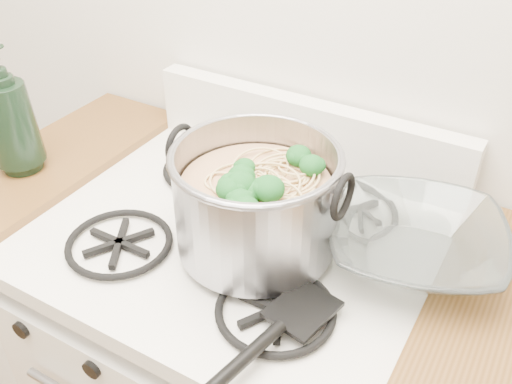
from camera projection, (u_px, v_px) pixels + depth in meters
The scene contains 6 objects.
gas_range at pixel (239, 381), 1.39m from camera, with size 0.76×0.66×0.92m.
counter_left at pixel (86, 297), 1.59m from camera, with size 0.25×0.65×0.92m.
stock_pot at pixel (256, 203), 1.01m from camera, with size 0.33×0.30×0.20m.
spatula at pixel (303, 306), 0.92m from camera, with size 0.29×0.31×0.02m, color black, non-canonical shape.
glass_bowl at pixel (414, 252), 1.02m from camera, with size 0.12×0.12×0.03m, color white.
bottle at pixel (9, 111), 1.21m from camera, with size 0.11×0.11×0.28m, color black.
Camera 1 is at (0.47, 0.53, 1.62)m, focal length 40.00 mm.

